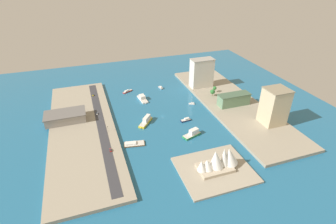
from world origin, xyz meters
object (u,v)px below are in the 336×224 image
at_px(patrol_launch_navy, 186,120).
at_px(office_block_beige, 274,106).
at_px(barge_flat_brown, 134,144).
at_px(ferry_white_commuter, 142,98).
at_px(carpark_squat_concrete, 65,117).
at_px(ferry_green_doubledeck, 193,133).
at_px(sailboat_small_white, 192,104).
at_px(taxi_yellow_cab, 93,95).
at_px(ferry_yellow_fast, 146,121).
at_px(yacht_sleek_gray, 161,88).
at_px(terminal_long_green, 234,99).
at_px(opera_landmark, 219,160).
at_px(pickup_red, 111,150).
at_px(van_white, 97,114).
at_px(hotel_broad_white, 202,73).
at_px(tugboat_red, 127,91).
at_px(traffic_light_waterfront, 108,128).

height_order(patrol_launch_navy, office_block_beige, office_block_beige).
bearing_deg(barge_flat_brown, ferry_white_commuter, -109.35).
xyz_separation_m(ferry_white_commuter, carpark_squat_concrete, (98.83, 28.88, 6.28)).
bearing_deg(ferry_green_doubledeck, sailboat_small_white, -112.90).
bearing_deg(taxi_yellow_cab, sailboat_small_white, 153.02).
bearing_deg(taxi_yellow_cab, patrol_launch_navy, 135.08).
bearing_deg(sailboat_small_white, ferry_yellow_fast, 19.59).
distance_m(yacht_sleek_gray, terminal_long_green, 112.33).
relative_size(patrol_launch_navy, ferry_yellow_fast, 0.58).
relative_size(ferry_white_commuter, ferry_green_doubledeck, 1.18).
xyz_separation_m(carpark_squat_concrete, opera_landmark, (-129.46, 128.98, 2.70)).
xyz_separation_m(pickup_red, van_white, (5.48, -76.79, 0.05)).
bearing_deg(van_white, sailboat_small_white, 176.19).
bearing_deg(carpark_squat_concrete, ferry_green_doubledeck, 151.09).
bearing_deg(hotel_broad_white, tugboat_red, -11.96).
bearing_deg(ferry_yellow_fast, tugboat_red, -87.48).
distance_m(ferry_green_doubledeck, taxi_yellow_cab, 159.19).
relative_size(barge_flat_brown, office_block_beige, 0.53).
xyz_separation_m(patrol_launch_navy, ferry_white_commuter, (35.23, -70.17, 1.00)).
height_order(sailboat_small_white, ferry_green_doubledeck, sailboat_small_white).
xyz_separation_m(patrol_launch_navy, hotel_broad_white, (-56.55, -78.97, 22.94)).
relative_size(barge_flat_brown, pickup_red, 4.49).
bearing_deg(van_white, yacht_sleek_gray, -151.30).
bearing_deg(ferry_white_commuter, patrol_launch_navy, 116.66).
height_order(sailboat_small_white, yacht_sleek_gray, sailboat_small_white).
bearing_deg(terminal_long_green, ferry_yellow_fast, 0.30).
bearing_deg(hotel_broad_white, ferry_green_doubledeck, 60.76).
bearing_deg(sailboat_small_white, traffic_light_waterfront, 16.27).
distance_m(office_block_beige, pickup_red, 184.02).
distance_m(sailboat_small_white, taxi_yellow_cab, 136.94).
height_order(ferry_yellow_fast, van_white, ferry_yellow_fast).
height_order(terminal_long_green, opera_landmark, opera_landmark).
bearing_deg(opera_landmark, yacht_sleek_gray, -91.28).
height_order(ferry_white_commuter, barge_flat_brown, ferry_white_commuter).
height_order(barge_flat_brown, pickup_red, pickup_red).
height_order(ferry_green_doubledeck, carpark_squat_concrete, carpark_squat_concrete).
bearing_deg(yacht_sleek_gray, traffic_light_waterfront, 46.54).
distance_m(barge_flat_brown, carpark_squat_concrete, 93.66).
distance_m(tugboat_red, hotel_broad_white, 111.13).
distance_m(terminal_long_green, taxi_yellow_cab, 190.44).
height_order(tugboat_red, taxi_yellow_cab, taxi_yellow_cab).
bearing_deg(terminal_long_green, opera_landmark, 52.80).
xyz_separation_m(patrol_launch_navy, carpark_squat_concrete, (134.07, -41.29, 7.27)).
bearing_deg(taxi_yellow_cab, carpark_squat_concrete, 58.05).
height_order(barge_flat_brown, van_white, van_white).
bearing_deg(carpark_squat_concrete, opera_landmark, 135.11).
bearing_deg(tugboat_red, pickup_red, 72.04).
relative_size(patrol_launch_navy, traffic_light_waterfront, 2.08).
bearing_deg(van_white, hotel_broad_white, -167.41).
height_order(sailboat_small_white, hotel_broad_white, hotel_broad_white).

